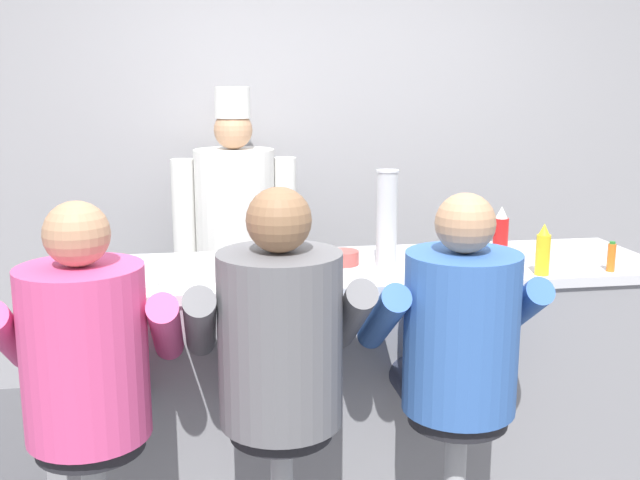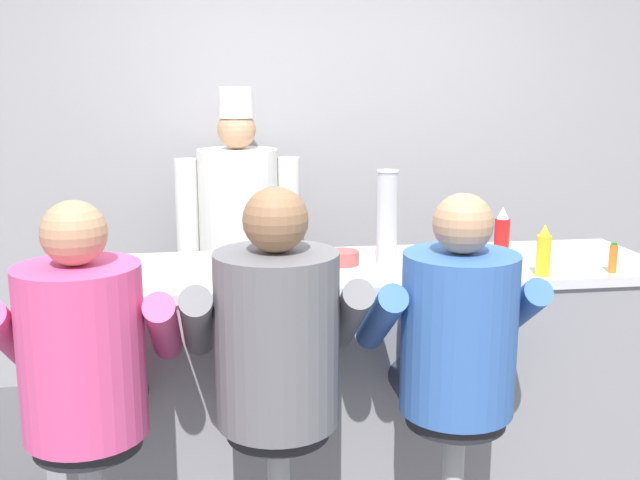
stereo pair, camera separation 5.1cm
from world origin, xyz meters
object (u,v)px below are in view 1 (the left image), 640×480
at_px(cup_stack_steel, 387,218).
at_px(diner_seated_blue, 457,342).
at_px(breakfast_plate, 122,283).
at_px(cereal_bowl, 342,258).
at_px(water_pitcher_clear, 468,236).
at_px(coffee_mug_white, 225,270).
at_px(cook_in_whites_near, 236,231).
at_px(diner_seated_grey, 279,348).
at_px(ketchup_bottle_red, 501,236).
at_px(diner_seated_pink, 87,363).
at_px(hot_sauce_bottle_orange, 611,257).
at_px(mustard_bottle_yellow, 543,251).
at_px(coffee_mug_tan, 461,265).

distance_m(cup_stack_steel, diner_seated_blue, 0.68).
distance_m(breakfast_plate, cereal_bowl, 0.91).
bearing_deg(water_pitcher_clear, diner_seated_blue, -112.96).
height_order(coffee_mug_white, cook_in_whites_near, cook_in_whites_near).
bearing_deg(diner_seated_grey, coffee_mug_white, 110.38).
relative_size(cereal_bowl, diner_seated_grey, 0.10).
xyz_separation_m(ketchup_bottle_red, cereal_bowl, (-0.68, 0.05, -0.08)).
height_order(breakfast_plate, cook_in_whites_near, cook_in_whites_near).
bearing_deg(breakfast_plate, diner_seated_blue, -19.29).
bearing_deg(ketchup_bottle_red, coffee_mug_white, -173.57).
bearing_deg(cereal_bowl, breakfast_plate, -166.62).
height_order(coffee_mug_white, diner_seated_pink, diner_seated_pink).
distance_m(diner_seated_pink, diner_seated_blue, 1.26).
height_order(breakfast_plate, diner_seated_pink, diner_seated_pink).
bearing_deg(ketchup_bottle_red, hot_sauce_bottle_orange, -32.34).
height_order(ketchup_bottle_red, mustard_bottle_yellow, ketchup_bottle_red).
xyz_separation_m(mustard_bottle_yellow, diner_seated_grey, (-1.10, -0.32, -0.23)).
height_order(ketchup_bottle_red, breakfast_plate, ketchup_bottle_red).
height_order(cereal_bowl, coffee_mug_white, coffee_mug_white).
relative_size(coffee_mug_white, diner_seated_grey, 0.09).
height_order(diner_seated_grey, cook_in_whites_near, cook_in_whites_near).
bearing_deg(cook_in_whites_near, coffee_mug_tan, -58.79).
xyz_separation_m(coffee_mug_white, diner_seated_grey, (0.16, -0.44, -0.17)).
bearing_deg(cereal_bowl, hot_sauce_bottle_orange, -15.43).
relative_size(coffee_mug_white, cup_stack_steel, 0.33).
distance_m(cereal_bowl, diner_seated_blue, 0.71).
height_order(cereal_bowl, diner_seated_grey, diner_seated_grey).
relative_size(hot_sauce_bottle_orange, coffee_mug_tan, 0.94).
bearing_deg(diner_seated_blue, water_pitcher_clear, 67.04).
bearing_deg(diner_seated_grey, cook_in_whites_near, 92.00).
bearing_deg(ketchup_bottle_red, diner_seated_pink, -160.87).
height_order(hot_sauce_bottle_orange, diner_seated_blue, diner_seated_blue).
xyz_separation_m(water_pitcher_clear, diner_seated_grey, (-0.87, -0.56, -0.25)).
xyz_separation_m(ketchup_bottle_red, diner_seated_grey, (-1.02, -0.57, -0.24)).
bearing_deg(diner_seated_grey, breakfast_plate, 143.22).
distance_m(mustard_bottle_yellow, diner_seated_pink, 1.77).
distance_m(mustard_bottle_yellow, coffee_mug_white, 1.26).
bearing_deg(diner_seated_blue, diner_seated_grey, 179.83).
distance_m(breakfast_plate, coffee_mug_tan, 1.32).
relative_size(diner_seated_pink, diner_seated_blue, 1.00).
bearing_deg(water_pitcher_clear, cup_stack_steel, 177.66).
distance_m(water_pitcher_clear, breakfast_plate, 1.43).
bearing_deg(breakfast_plate, cook_in_whites_near, 68.94).
xyz_separation_m(ketchup_bottle_red, diner_seated_pink, (-1.65, -0.57, -0.25)).
height_order(diner_seated_blue, cook_in_whites_near, cook_in_whites_near).
bearing_deg(coffee_mug_tan, mustard_bottle_yellow, -2.39).
bearing_deg(mustard_bottle_yellow, cereal_bowl, 158.41).
xyz_separation_m(breakfast_plate, cereal_bowl, (0.89, 0.21, 0.01)).
relative_size(water_pitcher_clear, cook_in_whites_near, 0.14).
bearing_deg(cereal_bowl, diner_seated_blue, -64.81).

